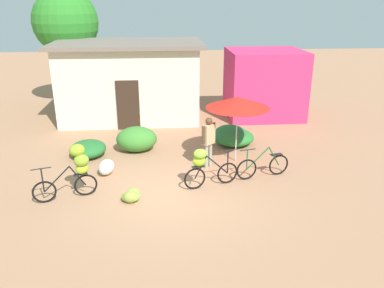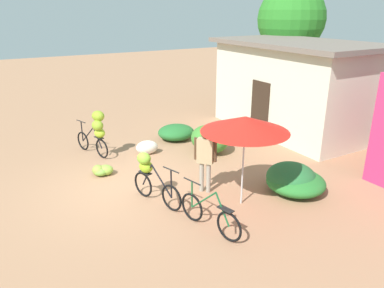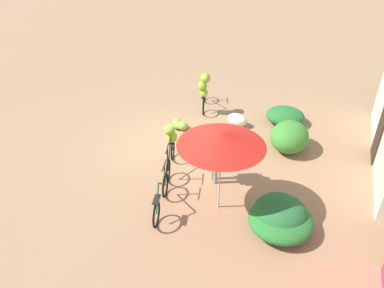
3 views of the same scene
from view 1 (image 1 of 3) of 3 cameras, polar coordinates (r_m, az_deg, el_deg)
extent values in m
plane|color=#A67655|center=(10.84, -3.18, -7.14)|extent=(60.00, 60.00, 0.00)
cube|color=beige|center=(17.24, -9.06, 8.83)|extent=(5.72, 3.20, 3.14)
cube|color=#72665B|center=(16.98, -9.38, 14.28)|extent=(6.22, 3.70, 0.16)
cube|color=#332319|center=(15.80, -9.33, 5.59)|extent=(0.90, 0.06, 2.00)
cube|color=#D52F66|center=(17.70, 10.48, 8.67)|extent=(3.20, 2.80, 2.91)
cylinder|color=brown|center=(20.03, -17.21, 9.69)|extent=(0.30, 0.30, 3.04)
sphere|color=#2A7B24|center=(19.75, -17.99, 16.58)|extent=(3.01, 3.01, 3.01)
ellipsoid|color=#26692E|center=(13.57, -14.94, -0.70)|extent=(1.19, 1.29, 0.53)
ellipsoid|color=#3C812E|center=(13.66, -8.10, 0.72)|extent=(1.40, 1.12, 0.86)
ellipsoid|color=#266934|center=(14.16, 5.63, 1.28)|extent=(1.24, 1.25, 0.73)
ellipsoid|color=#29752E|center=(14.26, 6.07, 1.01)|extent=(1.47, 1.47, 0.54)
cylinder|color=beige|center=(12.54, 6.52, 1.91)|extent=(0.04, 0.04, 2.08)
cone|color=red|center=(12.27, 6.70, 6.07)|extent=(2.00, 2.00, 0.35)
torus|color=black|center=(10.91, -20.77, -6.57)|extent=(0.60, 0.23, 0.61)
torus|color=black|center=(10.95, -15.24, -5.79)|extent=(0.60, 0.23, 0.61)
cylinder|color=black|center=(10.81, -16.37, -4.49)|extent=(0.39, 0.16, 0.63)
cylinder|color=black|center=(10.78, -19.16, -4.88)|extent=(0.69, 0.25, 0.64)
cylinder|color=black|center=(10.64, -21.22, -3.38)|extent=(0.49, 0.18, 0.03)
cylinder|color=black|center=(10.77, -21.00, -5.00)|extent=(0.04, 0.04, 0.66)
cube|color=black|center=(10.80, -15.97, -4.27)|extent=(0.39, 0.24, 0.02)
ellipsoid|color=#9ABE2A|center=(10.75, -15.78, -3.47)|extent=(0.44, 0.43, 0.29)
ellipsoid|color=olive|center=(10.60, -15.87, -2.32)|extent=(0.47, 0.43, 0.33)
ellipsoid|color=#84A427|center=(10.59, -16.47, -0.87)|extent=(0.52, 0.48, 0.33)
torus|color=black|center=(11.27, 5.19, -4.25)|extent=(0.63, 0.23, 0.64)
torus|color=black|center=(10.89, 0.41, -5.08)|extent=(0.63, 0.23, 0.64)
cylinder|color=black|center=(10.82, 1.29, -3.44)|extent=(0.38, 0.15, 0.65)
cylinder|color=black|center=(11.01, 3.71, -3.04)|extent=(0.66, 0.23, 0.65)
cylinder|color=black|center=(10.99, 5.31, -0.94)|extent=(0.49, 0.17, 0.03)
cylinder|color=black|center=(11.13, 5.25, -2.61)|extent=(0.04, 0.04, 0.70)
cube|color=black|center=(10.78, 0.92, -3.33)|extent=(0.39, 0.24, 0.02)
ellipsoid|color=#90BB24|center=(10.73, 1.05, -2.49)|extent=(0.43, 0.37, 0.30)
ellipsoid|color=#81BA32|center=(10.59, 1.21, -1.45)|extent=(0.43, 0.37, 0.28)
torus|color=black|center=(11.55, 7.98, -3.70)|extent=(0.64, 0.20, 0.64)
torus|color=black|center=(12.03, 12.54, -2.99)|extent=(0.64, 0.20, 0.64)
cylinder|color=#19592D|center=(11.82, 11.88, -1.75)|extent=(0.40, 0.13, 0.63)
cylinder|color=#19592D|center=(11.58, 9.59, -2.08)|extent=(0.70, 0.20, 0.64)
cylinder|color=black|center=(11.31, 8.13, -0.84)|extent=(0.49, 0.15, 0.03)
cylinder|color=#19592D|center=(11.43, 8.05, -2.29)|extent=(0.04, 0.04, 0.62)
cube|color=black|center=(11.85, 12.23, -1.51)|extent=(0.38, 0.22, 0.02)
ellipsoid|color=#79B240|center=(10.48, -8.93, -7.62)|extent=(0.51, 0.44, 0.26)
ellipsoid|color=#88B33E|center=(10.59, -8.62, -7.21)|extent=(0.53, 0.55, 0.29)
ellipsoid|color=olive|center=(10.42, -9.00, -7.65)|extent=(0.40, 0.35, 0.31)
ellipsoid|color=silver|center=(12.12, -12.40, -3.31)|extent=(0.56, 0.77, 0.44)
cylinder|color=gray|center=(12.16, 2.11, -1.82)|extent=(0.11, 0.11, 0.79)
cylinder|color=gray|center=(12.29, 2.68, -1.59)|extent=(0.11, 0.11, 0.79)
cube|color=tan|center=(11.97, 2.45, 1.44)|extent=(0.43, 0.41, 0.63)
cylinder|color=#4C3321|center=(11.79, 1.64, 1.30)|extent=(0.08, 0.08, 0.57)
cylinder|color=#4C3321|center=(12.14, 3.24, 1.86)|extent=(0.08, 0.08, 0.57)
sphere|color=#4C3321|center=(11.84, 2.48, 3.36)|extent=(0.21, 0.21, 0.21)
camera|label=2|loc=(10.91, 48.33, 10.40)|focal=34.71mm
camera|label=3|loc=(16.35, 31.66, 22.16)|focal=34.96mm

